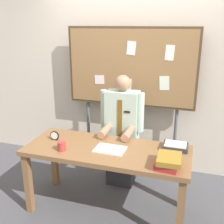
{
  "coord_description": "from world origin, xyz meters",
  "views": [
    {
      "loc": [
        0.84,
        -2.48,
        2.03
      ],
      "look_at": [
        0.0,
        0.18,
        1.11
      ],
      "focal_mm": 43.7,
      "sensor_mm": 36.0,
      "label": 1
    }
  ],
  "objects_px": {
    "person": "(122,135)",
    "coffee_mug": "(62,146)",
    "bulletin_board": "(131,69)",
    "book_stack": "(168,161)",
    "open_notebook": "(110,149)",
    "desk_clock": "(55,136)",
    "paper_tray": "(175,146)",
    "desk": "(107,156)"
  },
  "relations": [
    {
      "from": "person",
      "to": "coffee_mug",
      "type": "xyz_separation_m",
      "value": [
        -0.43,
        -0.78,
        0.14
      ]
    },
    {
      "from": "bulletin_board",
      "to": "book_stack",
      "type": "relative_size",
      "value": 7.02
    },
    {
      "from": "person",
      "to": "book_stack",
      "type": "distance_m",
      "value": 1.04
    },
    {
      "from": "bulletin_board",
      "to": "open_notebook",
      "type": "distance_m",
      "value": 1.21
    },
    {
      "from": "bulletin_board",
      "to": "coffee_mug",
      "type": "distance_m",
      "value": 1.4
    },
    {
      "from": "book_stack",
      "to": "desk_clock",
      "type": "distance_m",
      "value": 1.32
    },
    {
      "from": "bulletin_board",
      "to": "paper_tray",
      "type": "distance_m",
      "value": 1.23
    },
    {
      "from": "person",
      "to": "coffee_mug",
      "type": "bearing_deg",
      "value": -119.1
    },
    {
      "from": "bulletin_board",
      "to": "paper_tray",
      "type": "height_order",
      "value": "bulletin_board"
    },
    {
      "from": "person",
      "to": "paper_tray",
      "type": "relative_size",
      "value": 5.52
    },
    {
      "from": "open_notebook",
      "to": "paper_tray",
      "type": "height_order",
      "value": "paper_tray"
    },
    {
      "from": "desk",
      "to": "book_stack",
      "type": "xyz_separation_m",
      "value": [
        0.66,
        -0.2,
        0.15
      ]
    },
    {
      "from": "person",
      "to": "paper_tray",
      "type": "xyz_separation_m",
      "value": [
        0.69,
        -0.38,
        0.12
      ]
    },
    {
      "from": "open_notebook",
      "to": "coffee_mug",
      "type": "distance_m",
      "value": 0.5
    },
    {
      "from": "desk_clock",
      "to": "coffee_mug",
      "type": "distance_m",
      "value": 0.3
    },
    {
      "from": "bulletin_board",
      "to": "open_notebook",
      "type": "height_order",
      "value": "bulletin_board"
    },
    {
      "from": "coffee_mug",
      "to": "paper_tray",
      "type": "bearing_deg",
      "value": 19.36
    },
    {
      "from": "desk",
      "to": "person",
      "type": "distance_m",
      "value": 0.59
    },
    {
      "from": "bulletin_board",
      "to": "book_stack",
      "type": "bearing_deg",
      "value": -60.77
    },
    {
      "from": "open_notebook",
      "to": "paper_tray",
      "type": "xyz_separation_m",
      "value": [
        0.65,
        0.23,
        0.02
      ]
    },
    {
      "from": "open_notebook",
      "to": "coffee_mug",
      "type": "height_order",
      "value": "coffee_mug"
    },
    {
      "from": "book_stack",
      "to": "person",
      "type": "bearing_deg",
      "value": 129.87
    },
    {
      "from": "person",
      "to": "book_stack",
      "type": "xyz_separation_m",
      "value": [
        0.66,
        -0.79,
        0.15
      ]
    },
    {
      "from": "desk",
      "to": "bulletin_board",
      "type": "bearing_deg",
      "value": 89.98
    },
    {
      "from": "desk_clock",
      "to": "open_notebook",
      "type": "bearing_deg",
      "value": -5.02
    },
    {
      "from": "book_stack",
      "to": "desk_clock",
      "type": "bearing_deg",
      "value": 169.64
    },
    {
      "from": "bulletin_board",
      "to": "desk_clock",
      "type": "bearing_deg",
      "value": -124.06
    },
    {
      "from": "desk_clock",
      "to": "paper_tray",
      "type": "relative_size",
      "value": 0.39
    },
    {
      "from": "person",
      "to": "bulletin_board",
      "type": "bearing_deg",
      "value": 89.96
    },
    {
      "from": "desk",
      "to": "bulletin_board",
      "type": "height_order",
      "value": "bulletin_board"
    },
    {
      "from": "book_stack",
      "to": "paper_tray",
      "type": "bearing_deg",
      "value": 85.77
    },
    {
      "from": "paper_tray",
      "to": "desk",
      "type": "bearing_deg",
      "value": -162.97
    },
    {
      "from": "person",
      "to": "open_notebook",
      "type": "relative_size",
      "value": 4.54
    },
    {
      "from": "bulletin_board",
      "to": "person",
      "type": "bearing_deg",
      "value": -90.04
    },
    {
      "from": "desk_clock",
      "to": "bulletin_board",
      "type": "bearing_deg",
      "value": 55.94
    },
    {
      "from": "desk",
      "to": "coffee_mug",
      "type": "height_order",
      "value": "coffee_mug"
    },
    {
      "from": "desk",
      "to": "person",
      "type": "bearing_deg",
      "value": 90.0
    },
    {
      "from": "desk_clock",
      "to": "paper_tray",
      "type": "xyz_separation_m",
      "value": [
        1.33,
        0.17,
        -0.02
      ]
    },
    {
      "from": "open_notebook",
      "to": "paper_tray",
      "type": "relative_size",
      "value": 1.22
    },
    {
      "from": "bulletin_board",
      "to": "open_notebook",
      "type": "relative_size",
      "value": 6.27
    },
    {
      "from": "desk",
      "to": "paper_tray",
      "type": "relative_size",
      "value": 6.71
    },
    {
      "from": "desk",
      "to": "bulletin_board",
      "type": "relative_size",
      "value": 0.88
    }
  ]
}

